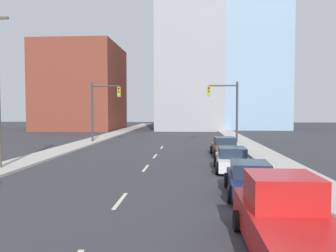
{
  "coord_description": "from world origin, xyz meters",
  "views": [
    {
      "loc": [
        2.83,
        0.32,
        3.64
      ],
      "look_at": [
        0.75,
        30.0,
        2.2
      ],
      "focal_mm": 35.0,
      "sensor_mm": 36.0,
      "label": 1
    }
  ],
  "objects_px": {
    "traffic_signal_right": "(229,105)",
    "sedan_navy": "(250,180)",
    "sedan_white": "(232,160)",
    "pickup_truck_red": "(290,226)",
    "sedan_brown": "(225,147)",
    "traffic_signal_left": "(100,105)"
  },
  "relations": [
    {
      "from": "pickup_truck_red",
      "to": "sedan_brown",
      "type": "distance_m",
      "value": 18.12
    },
    {
      "from": "traffic_signal_left",
      "to": "sedan_navy",
      "type": "distance_m",
      "value": 25.5
    },
    {
      "from": "sedan_navy",
      "to": "sedan_white",
      "type": "xyz_separation_m",
      "value": [
        -0.05,
        5.72,
        -0.0
      ]
    },
    {
      "from": "traffic_signal_right",
      "to": "sedan_brown",
      "type": "height_order",
      "value": "traffic_signal_right"
    },
    {
      "from": "sedan_navy",
      "to": "sedan_white",
      "type": "distance_m",
      "value": 5.72
    },
    {
      "from": "traffic_signal_right",
      "to": "sedan_navy",
      "type": "bearing_deg",
      "value": -94.2
    },
    {
      "from": "sedan_navy",
      "to": "sedan_brown",
      "type": "distance_m",
      "value": 12.13
    },
    {
      "from": "sedan_navy",
      "to": "sedan_white",
      "type": "bearing_deg",
      "value": 93.89
    },
    {
      "from": "traffic_signal_left",
      "to": "sedan_navy",
      "type": "xyz_separation_m",
      "value": [
        12.7,
        -21.82,
        -3.58
      ]
    },
    {
      "from": "traffic_signal_right",
      "to": "sedan_navy",
      "type": "distance_m",
      "value": 22.17
    },
    {
      "from": "traffic_signal_left",
      "to": "sedan_navy",
      "type": "bearing_deg",
      "value": -59.8
    },
    {
      "from": "traffic_signal_right",
      "to": "pickup_truck_red",
      "type": "distance_m",
      "value": 28.07
    },
    {
      "from": "traffic_signal_right",
      "to": "sedan_white",
      "type": "relative_size",
      "value": 1.54
    },
    {
      "from": "traffic_signal_left",
      "to": "traffic_signal_right",
      "type": "xyz_separation_m",
      "value": [
        14.3,
        0.0,
        0.0
      ]
    },
    {
      "from": "pickup_truck_red",
      "to": "sedan_white",
      "type": "relative_size",
      "value": 1.4
    },
    {
      "from": "pickup_truck_red",
      "to": "sedan_white",
      "type": "distance_m",
      "value": 11.71
    },
    {
      "from": "traffic_signal_right",
      "to": "sedan_brown",
      "type": "xyz_separation_m",
      "value": [
        -1.42,
        -9.69,
        -3.56
      ]
    },
    {
      "from": "traffic_signal_left",
      "to": "sedan_navy",
      "type": "relative_size",
      "value": 1.54
    },
    {
      "from": "sedan_navy",
      "to": "traffic_signal_right",
      "type": "bearing_deg",
      "value": 89.21
    },
    {
      "from": "traffic_signal_left",
      "to": "traffic_signal_right",
      "type": "height_order",
      "value": "same"
    },
    {
      "from": "sedan_brown",
      "to": "sedan_navy",
      "type": "bearing_deg",
      "value": -92.31
    },
    {
      "from": "traffic_signal_right",
      "to": "sedan_white",
      "type": "height_order",
      "value": "traffic_signal_right"
    }
  ]
}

